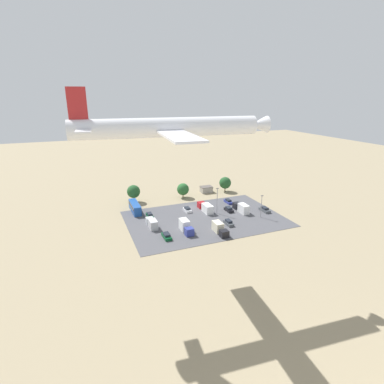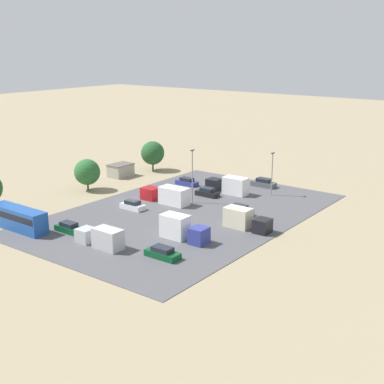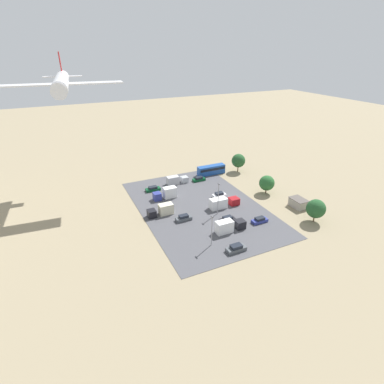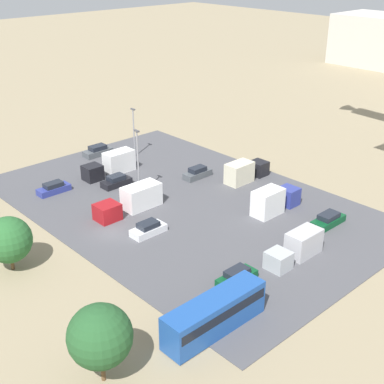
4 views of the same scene
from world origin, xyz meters
The scene contains 22 objects.
ground_plane centered at (0.00, 0.00, 0.00)m, with size 400.00×400.00×0.00m, color gray.
parking_lot_surface centered at (0.00, 11.42, 0.04)m, with size 51.73×33.86×0.08m.
shed_building centered at (-12.18, -14.87, 1.32)m, with size 5.03×3.64×2.63m.
bus centered at (20.78, -3.62, 1.86)m, with size 2.63×10.47×3.31m.
parked_car_0 centered at (-10.65, 8.31, 0.73)m, with size 1.93×4.26×1.55m.
parked_car_1 centered at (3.30, 2.93, 0.71)m, with size 1.93×4.29×1.51m.
parked_car_2 centered at (16.36, 20.37, 0.70)m, with size 1.96×4.77×1.48m.
parked_car_3 centered at (-4.98, 18.70, 0.76)m, with size 1.75×4.44×1.62m.
parked_car_4 centered at (17.16, 3.19, 0.71)m, with size 1.79×4.51×1.51m.
parked_car_5 centered at (-22.55, 13.19, 0.77)m, with size 1.97×4.76×1.65m.
parked_car_6 centered at (-14.57, 0.64, 0.70)m, with size 1.77×4.51×1.49m.
parked_truck_0 centered at (0.42, 22.96, 1.45)m, with size 2.39×7.30×2.99m.
parked_truck_1 centered at (-2.92, 5.29, 1.46)m, with size 2.59×9.24×3.02m.
parked_truck_2 centered at (9.57, 18.22, 1.62)m, with size 2.42×7.30×3.36m.
parked_truck_3 centered at (18.38, 11.33, 1.36)m, with size 2.34×7.50×2.80m.
parked_truck_4 centered at (-14.64, 10.41, 1.53)m, with size 2.37×8.18×3.17m.
tree_near_shed centered at (-20.22, -13.01, 3.88)m, with size 5.08×5.08×6.43m.
tree_apron_mid centered at (-0.59, -12.16, 3.52)m, with size 4.87×4.87×5.96m.
tree_apron_far centered at (19.07, -14.17, 4.28)m, with size 5.06×5.06×6.82m.
light_pole_lot_centre centered at (-18.10, 17.27, 4.45)m, with size 0.90×0.28×7.88m.
light_pole_lot_edge centered at (-5.73, 8.59, 5.18)m, with size 0.90×0.28×9.32m.
airplane centered at (20.55, 42.14, 34.18)m, with size 38.61×32.15×8.92m.
Camera 3 is at (-69.21, 46.21, 42.61)m, focal length 28.00 mm.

